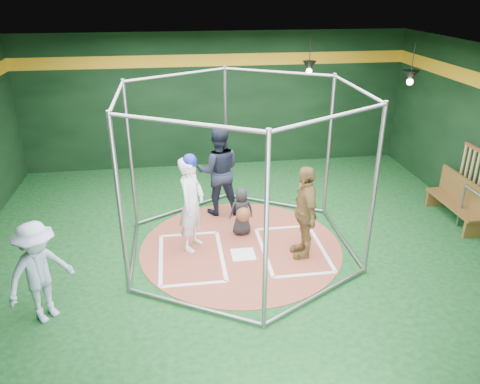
{
  "coord_description": "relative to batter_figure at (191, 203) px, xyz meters",
  "views": [
    {
      "loc": [
        -1.11,
        -7.59,
        4.59
      ],
      "look_at": [
        0.0,
        0.1,
        1.1
      ],
      "focal_mm": 35.0,
      "sensor_mm": 36.0,
      "label": 1
    }
  ],
  "objects": [
    {
      "name": "room_shell",
      "position": [
        0.89,
        -0.11,
        0.82
      ],
      "size": [
        10.1,
        9.1,
        3.53
      ],
      "color": "#0C3513",
      "rests_on": "ground"
    },
    {
      "name": "clay_disc",
      "position": [
        0.89,
        -0.12,
        -0.93
      ],
      "size": [
        3.8,
        3.8,
        0.01
      ],
      "primitive_type": "cylinder",
      "color": "#974937",
      "rests_on": "ground"
    },
    {
      "name": "home_plate",
      "position": [
        0.89,
        -0.42,
        -0.92
      ],
      "size": [
        0.43,
        0.43,
        0.01
      ],
      "primitive_type": "cube",
      "color": "white",
      "rests_on": "clay_disc"
    },
    {
      "name": "batter_box_left",
      "position": [
        -0.06,
        -0.37,
        -0.92
      ],
      "size": [
        1.17,
        1.77,
        0.01
      ],
      "color": "white",
      "rests_on": "clay_disc"
    },
    {
      "name": "batter_box_right",
      "position": [
        1.84,
        -0.37,
        -0.92
      ],
      "size": [
        1.17,
        1.77,
        0.01
      ],
      "color": "white",
      "rests_on": "clay_disc"
    },
    {
      "name": "batting_cage",
      "position": [
        0.89,
        -0.12,
        0.56
      ],
      "size": [
        4.05,
        4.67,
        3.0
      ],
      "color": "gray",
      "rests_on": "ground"
    },
    {
      "name": "bat_rack",
      "position": [
        5.81,
        0.28,
        0.11
      ],
      "size": [
        0.07,
        1.25,
        0.98
      ],
      "color": "brown",
      "rests_on": "room_shell"
    },
    {
      "name": "pendant_lamp_near",
      "position": [
        3.09,
        3.48,
        1.8
      ],
      "size": [
        0.34,
        0.34,
        0.9
      ],
      "color": "black",
      "rests_on": "room_shell"
    },
    {
      "name": "pendant_lamp_far",
      "position": [
        4.89,
        1.88,
        1.8
      ],
      "size": [
        0.34,
        0.34,
        0.9
      ],
      "color": "black",
      "rests_on": "room_shell"
    },
    {
      "name": "batter_figure",
      "position": [
        0.0,
        0.0,
        0.0
      ],
      "size": [
        0.68,
        0.78,
        1.86
      ],
      "color": "white",
      "rests_on": "clay_disc"
    },
    {
      "name": "visitor_leopard",
      "position": [
        1.97,
        -0.53,
        -0.06
      ],
      "size": [
        0.43,
        1.01,
        1.73
      ],
      "primitive_type": "imported",
      "rotation": [
        0.0,
        0.0,
        -1.58
      ],
      "color": "#A07F44",
      "rests_on": "clay_disc"
    },
    {
      "name": "catcher_figure",
      "position": [
        0.98,
        0.36,
        -0.43
      ],
      "size": [
        0.5,
        0.56,
        0.97
      ],
      "color": "black",
      "rests_on": "clay_disc"
    },
    {
      "name": "umpire",
      "position": [
        0.64,
        1.4,
        0.04
      ],
      "size": [
        0.96,
        0.77,
        1.92
      ],
      "primitive_type": "imported",
      "rotation": [
        0.0,
        0.0,
        3.1
      ],
      "color": "black",
      "rests_on": "clay_disc"
    },
    {
      "name": "bystander_blue",
      "position": [
        -2.26,
        -1.72,
        -0.14
      ],
      "size": [
        1.14,
        1.14,
        1.59
      ],
      "primitive_type": "imported",
      "rotation": [
        0.0,
        0.0,
        0.79
      ],
      "color": "#94ACC5",
      "rests_on": "ground"
    },
    {
      "name": "dugout_bench",
      "position": [
        5.51,
        0.33,
        -0.45
      ],
      "size": [
        0.38,
        1.63,
        0.95
      ],
      "color": "brown",
      "rests_on": "ground"
    },
    {
      "name": "steel_railing",
      "position": [
        5.44,
        -0.42,
        -0.32
      ],
      "size": [
        0.05,
        1.07,
        0.92
      ],
      "color": "gray",
      "rests_on": "ground"
    }
  ]
}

